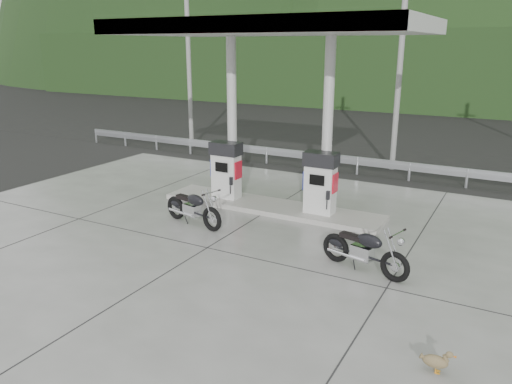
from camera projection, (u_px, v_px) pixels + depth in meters
The scene contains 17 objects.
ground at pixel (228, 236), 13.32m from camera, with size 160.00×160.00×0.00m, color black.
forecourt_apron at pixel (228, 235), 13.32m from camera, with size 18.00×14.00×0.02m, color slate.
pump_island at pixel (271, 207), 15.40m from camera, with size 7.00×1.40×0.15m, color #99968F.
gas_pump_left at pixel (226, 170), 15.85m from camera, with size 0.95×0.55×1.80m, color silver, non-canonical shape.
gas_pump_right at pixel (320, 183), 14.38m from camera, with size 0.95×0.55×1.80m, color silver, non-canonical shape.
canopy_column_left at pixel (232, 118), 15.74m from camera, with size 0.30×0.30×5.00m, color silver.
canopy_column_right at pixel (328, 126), 14.27m from camera, with size 0.30×0.30×5.00m, color silver.
canopy_roof at pixel (272, 27), 13.90m from camera, with size 8.50×5.00×0.40m, color silver.
guardrail at pixel (333, 154), 19.85m from camera, with size 26.00×0.16×1.42m, color #9FA2A7, non-canonical shape.
road at pixel (359, 155), 23.00m from camera, with size 60.00×7.00×0.01m, color black.
utility_pole_a at pixel (189, 64), 23.85m from camera, with size 0.22×0.22×8.00m, color gray.
utility_pole_b at pixel (400, 69), 19.26m from camera, with size 0.22×0.22×8.00m, color gray.
tree_band at pixel (436, 71), 37.72m from camera, with size 80.00×6.00×6.00m, color black.
forested_hills at pixel (474, 84), 63.83m from camera, with size 100.00×40.00×140.00m, color black, non-canonical shape.
motorcycle_left at pixel (193, 208), 13.95m from camera, with size 2.05×0.65×0.97m, color black, non-canonical shape.
motorcycle_right at pixel (364, 251), 11.08m from camera, with size 2.06×0.65×0.97m, color black, non-canonical shape.
duck at pixel (435, 362), 7.71m from camera, with size 0.48×0.13×0.34m, color brown, non-canonical shape.
Camera 1 is at (6.61, -10.57, 4.90)m, focal length 35.00 mm.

